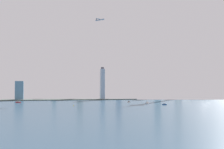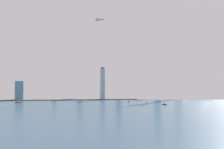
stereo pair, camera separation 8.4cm
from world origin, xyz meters
name	(u,v)px [view 2 (the right image)]	position (x,y,z in m)	size (l,w,h in m)	color
ground_plane	(149,109)	(0.00, 0.00, 0.00)	(6000.00, 6000.00, 0.00)	#2A4962
waterfront_pier	(104,99)	(0.00, 429.61, 1.29)	(729.72, 63.28, 2.58)	#4A5751
observation_tower	(178,52)	(255.57, 420.56, 161.41)	(35.49, 35.49, 344.31)	beige
stadium_dome	(201,96)	(337.85, 415.22, 8.38)	(91.52, 91.52, 57.41)	#BEB59E
skyscraper_0	(178,86)	(281.46, 472.88, 44.37)	(18.54, 19.82, 88.74)	gray
skyscraper_1	(102,84)	(-8.69, 413.44, 50.27)	(12.09, 22.83, 104.07)	#9BB0C7
skyscraper_2	(19,91)	(-264.82, 433.52, 29.54)	(25.04, 21.35, 59.08)	#5885A3
skyscraper_3	(119,84)	(63.98, 487.80, 52.45)	(16.90, 12.76, 108.56)	slate
skyscraper_4	(157,79)	(216.70, 510.01, 69.62)	(19.73, 16.47, 139.25)	slate
skyscraper_5	(80,86)	(-74.25, 467.74, 44.24)	(18.14, 12.93, 93.83)	beige
skyscraper_6	(54,89)	(-155.29, 524.68, 32.80)	(12.48, 18.99, 65.61)	#8EAFB4
boat_0	(147,103)	(57.61, 174.36, 1.55)	(5.57, 16.68, 9.72)	white
boat_1	(164,104)	(77.76, 112.90, 1.43)	(10.79, 5.87, 3.83)	#1E4A89
boat_2	(18,102)	(-258.52, 290.59, 1.73)	(13.78, 11.53, 11.44)	red
boat_3	(129,102)	(29.36, 240.50, 1.77)	(9.72, 10.94, 4.84)	beige
channel_buoy_0	(74,105)	(-131.17, 118.33, 1.36)	(1.85, 1.85, 2.72)	yellow
airplane	(100,20)	(-21.71, 384.71, 251.19)	(29.22, 31.23, 8.98)	#B4B6C3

